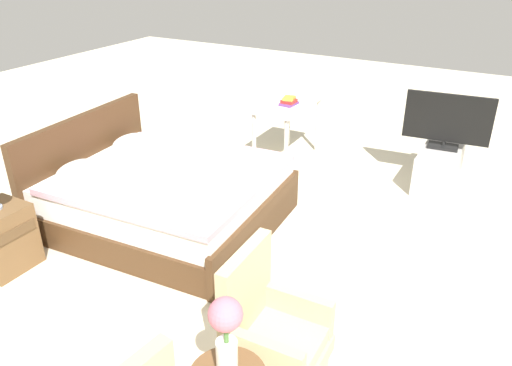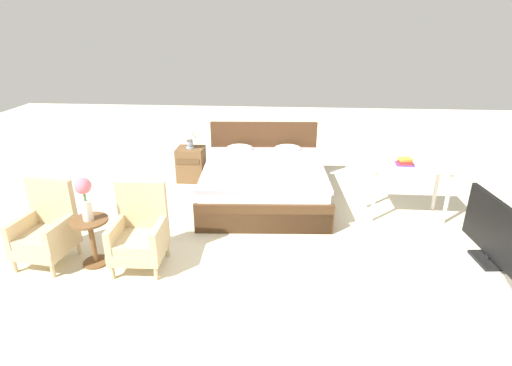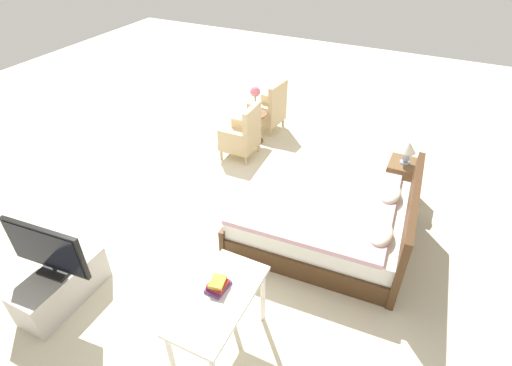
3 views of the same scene
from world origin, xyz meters
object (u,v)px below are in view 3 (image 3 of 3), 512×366
Objects in this scene: bed at (326,216)px; table_lamp at (408,150)px; tv_stand at (62,286)px; tv_flatscreen at (46,250)px; book_stack at (218,285)px; armchair_by_window_left at (269,111)px; nightstand at (400,179)px; side_table at (255,124)px; flower_vase at (255,97)px; armchair_by_window_right at (243,136)px; vanity_desk at (219,306)px.

bed is 1.51m from table_lamp.
table_lamp is 4.54m from tv_stand.
book_stack is (-0.33, 1.75, 0.04)m from tv_flatscreen.
nightstand is (1.04, 2.52, -0.09)m from armchair_by_window_left.
flower_vase reaches higher than side_table.
armchair_by_window_right is (1.05, 0.00, 0.00)m from armchair_by_window_left.
bed is at bearing 135.21° from tv_flatscreen.
armchair_by_window_left reaches higher than vanity_desk.
tv_flatscreen is at bearing -39.80° from nightstand.
side_table is (-0.53, -0.03, -0.03)m from armchair_by_window_right.
bed is at bearing 168.81° from vanity_desk.
nightstand is 4.53m from tv_flatscreen.
flower_vase is at bearing -158.57° from vanity_desk.
book_stack is at bearing -19.98° from table_lamp.
bed is at bearing 38.49° from armchair_by_window_left.
nightstand is 0.59× the size of tv_stand.
book_stack is (3.13, -1.14, 0.52)m from nightstand.
side_table is at bearing -158.82° from book_stack.
nightstand reaches higher than side_table.
nightstand is 3.37m from book_stack.
bed reaches higher than nightstand.
vanity_desk reaches higher than tv_stand.
bed is 3.93× the size of side_table.
tv_flatscreen is at bearing -82.35° from vanity_desk.
armchair_by_window_right is at bearing 3.23° from flower_vase.
flower_vase is (0.52, -0.03, 0.46)m from armchair_by_window_left.
table_lamp is at bearing 160.02° from book_stack.
flower_vase reaches higher than bed.
side_table is 0.60× the size of tv_flatscreen.
armchair_by_window_left is 1.69× the size of side_table.
vanity_desk is (3.22, -1.08, -0.14)m from table_lamp.
tv_flatscreen is 3.95× the size of book_stack.
bed is 2.03m from vanity_desk.
vanity_desk is (-0.24, 1.80, 0.42)m from tv_stand.
armchair_by_window_right is at bearing -124.19° from bed.
bed is at bearing 46.34° from side_table.
table_lamp is (-1.26, 0.69, 0.48)m from bed.
armchair_by_window_left is at bearing 176.78° from side_table.
armchair_by_window_left is 0.88× the size of vanity_desk.
tv_stand is at bearing -79.25° from book_stack.
book_stack reaches higher than vanity_desk.
book_stack is at bearing -149.63° from vanity_desk.
armchair_by_window_right is 1.69× the size of side_table.
armchair_by_window_right is at bearing -89.64° from nightstand.
nightstand is at bearing 151.06° from bed.
table_lamp is at bearing 151.03° from bed.
tv_stand is at bearing -39.83° from table_lamp.
flower_vase reaches higher than book_stack.
table_lamp is 1.43× the size of book_stack.
bed is 2.33× the size of armchair_by_window_right.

